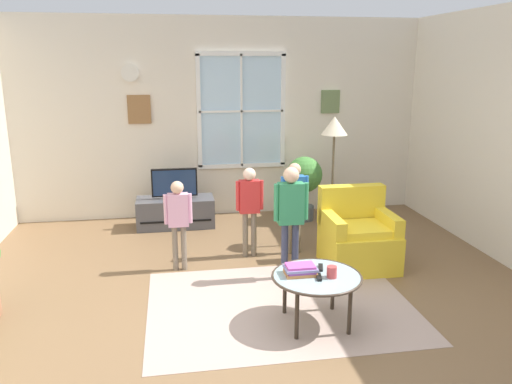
# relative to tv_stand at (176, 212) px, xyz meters

# --- Properties ---
(ground_plane) EXTENTS (6.48, 6.99, 0.02)m
(ground_plane) POSITION_rel_tv_stand_xyz_m (0.72, -2.68, -0.21)
(ground_plane) COLOR brown
(back_wall) EXTENTS (5.88, 0.17, 2.87)m
(back_wall) POSITION_rel_tv_stand_xyz_m (0.73, 0.57, 1.23)
(back_wall) COLOR beige
(back_wall) RESTS_ON ground_plane
(area_rug) EXTENTS (2.47, 1.89, 0.01)m
(area_rug) POSITION_rel_tv_stand_xyz_m (0.93, -2.59, -0.20)
(area_rug) COLOR tan
(area_rug) RESTS_ON ground_plane
(tv_stand) EXTENTS (1.06, 0.48, 0.41)m
(tv_stand) POSITION_rel_tv_stand_xyz_m (0.00, 0.00, 0.00)
(tv_stand) COLOR #4C4C51
(tv_stand) RESTS_ON ground_plane
(television) EXTENTS (0.62, 0.08, 0.42)m
(television) POSITION_rel_tv_stand_xyz_m (0.00, -0.00, 0.42)
(television) COLOR #4C4C4C
(television) RESTS_ON tv_stand
(armchair) EXTENTS (0.76, 0.74, 0.87)m
(armchair) POSITION_rel_tv_stand_xyz_m (2.00, -1.76, 0.12)
(armchair) COLOR yellow
(armchair) RESTS_ON ground_plane
(coffee_table) EXTENTS (0.79, 0.79, 0.46)m
(coffee_table) POSITION_rel_tv_stand_xyz_m (1.17, -2.97, 0.22)
(coffee_table) COLOR #99B2B7
(coffee_table) RESTS_ON ground_plane
(book_stack) EXTENTS (0.28, 0.19, 0.09)m
(book_stack) POSITION_rel_tv_stand_xyz_m (1.04, -2.92, 0.29)
(book_stack) COLOR #C37B43
(book_stack) RESTS_ON coffee_table
(cup) EXTENTS (0.09, 0.09, 0.10)m
(cup) POSITION_rel_tv_stand_xyz_m (1.29, -3.02, 0.30)
(cup) COLOR #BF3F3F
(cup) RESTS_ON coffee_table
(remote_near_books) EXTENTS (0.08, 0.15, 0.02)m
(remote_near_books) POSITION_rel_tv_stand_xyz_m (1.25, -2.83, 0.26)
(remote_near_books) COLOR black
(remote_near_books) RESTS_ON coffee_table
(remote_near_cup) EXTENTS (0.07, 0.15, 0.02)m
(remote_near_cup) POSITION_rel_tv_stand_xyz_m (1.17, -3.02, 0.26)
(remote_near_cup) COLOR black
(remote_near_cup) RESTS_ON coffee_table
(person_pink_shirt) EXTENTS (0.30, 0.14, 1.01)m
(person_pink_shirt) POSITION_rel_tv_stand_xyz_m (0.02, -1.56, 0.43)
(person_pink_shirt) COLOR #726656
(person_pink_shirt) RESTS_ON ground_plane
(person_blue_shirt) EXTENTS (0.33, 0.15, 1.10)m
(person_blue_shirt) POSITION_rel_tv_stand_xyz_m (1.38, -1.27, 0.49)
(person_blue_shirt) COLOR #726656
(person_blue_shirt) RESTS_ON ground_plane
(person_green_shirt) EXTENTS (0.36, 0.17, 1.21)m
(person_green_shirt) POSITION_rel_tv_stand_xyz_m (1.17, -1.98, 0.55)
(person_green_shirt) COLOR #333851
(person_green_shirt) RESTS_ON ground_plane
(person_red_shirt) EXTENTS (0.32, 0.15, 1.07)m
(person_red_shirt) POSITION_rel_tv_stand_xyz_m (0.85, -1.29, 0.47)
(person_red_shirt) COLOR #726656
(person_red_shirt) RESTS_ON ground_plane
(potted_plant_by_window) EXTENTS (0.52, 0.52, 0.93)m
(potted_plant_by_window) POSITION_rel_tv_stand_xyz_m (1.84, -0.00, 0.40)
(potted_plant_by_window) COLOR #4C565B
(potted_plant_by_window) RESTS_ON ground_plane
(floor_lamp) EXTENTS (0.32, 0.32, 1.60)m
(floor_lamp) POSITION_rel_tv_stand_xyz_m (1.93, -1.01, 1.14)
(floor_lamp) COLOR black
(floor_lamp) RESTS_ON ground_plane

